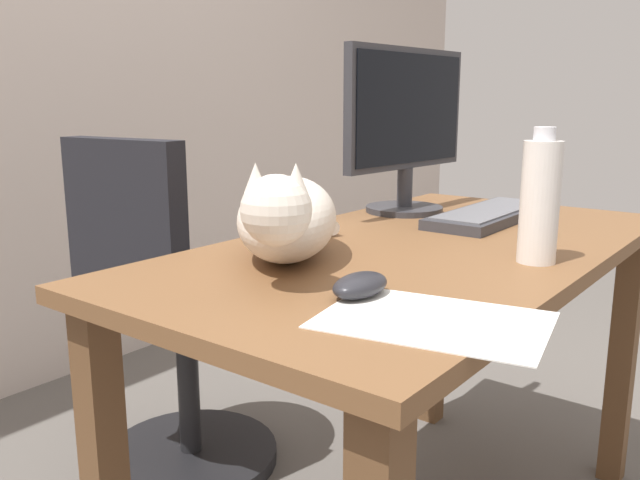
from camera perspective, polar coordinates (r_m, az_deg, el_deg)
back_wall at (r=2.48m, az=-25.12°, el=17.74°), size 6.00×0.04×2.60m
desk at (r=1.39m, az=8.86°, el=-4.86°), size 1.31×0.67×0.72m
office_chair at (r=1.80m, az=-12.71°, el=-8.03°), size 0.48×0.48×0.92m
monitor at (r=1.71m, az=7.57°, el=9.96°), size 0.48×0.20×0.42m
keyboard at (r=1.65m, az=14.57°, el=2.17°), size 0.44×0.15×0.03m
cat at (r=1.19m, az=-2.90°, el=2.03°), size 0.51×0.39×0.20m
computer_mouse at (r=0.98m, az=3.52°, el=-3.94°), size 0.11×0.06×0.04m
paper_sheet at (r=0.89m, az=9.85°, el=-6.88°), size 0.26×0.33×0.00m
water_bottle at (r=1.23m, az=18.59°, el=3.28°), size 0.07×0.07×0.24m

